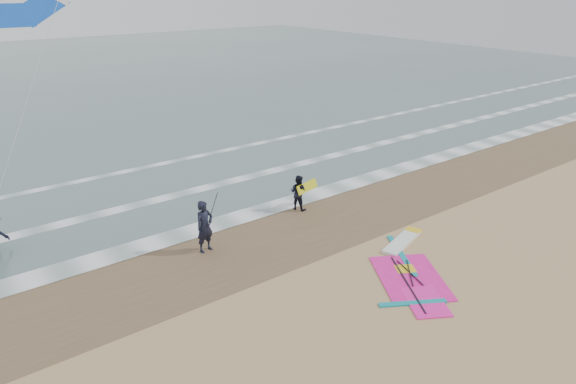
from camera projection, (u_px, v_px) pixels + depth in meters
ground at (389, 309)px, 15.55m from camera, size 120.00×120.00×0.00m
sea_water at (31, 80)px, 51.09m from camera, size 120.00×80.00×0.02m
wet_sand_band at (274, 236)px, 19.99m from camera, size 120.00×5.00×0.01m
foam_waterline at (218, 199)px, 23.27m from camera, size 120.00×9.15×0.02m
windsurf_rig at (409, 267)px, 17.75m from camera, size 5.03×4.76×0.12m
person_standing at (205, 227)px, 18.52m from camera, size 0.80×0.61×1.97m
person_walking at (298, 192)px, 22.03m from camera, size 0.85×0.93×1.56m
held_pole at (211, 213)px, 18.51m from camera, size 0.17×0.86×1.82m
carried_kiteboard at (307, 187)px, 22.10m from camera, size 1.30×0.51×0.39m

